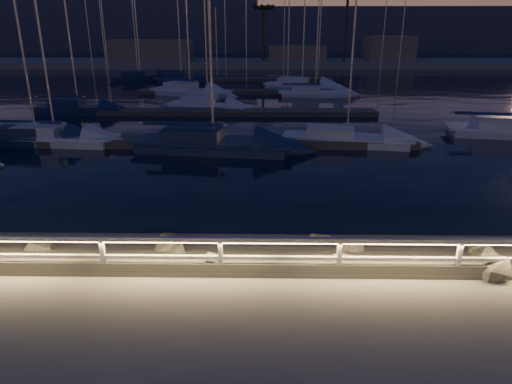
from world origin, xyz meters
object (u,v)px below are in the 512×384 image
guard_rail (178,247)px  sailboat_b (34,137)px  sailboat_l (300,85)px  sailboat_k (313,92)px  sailboat_g (206,105)px  sailboat_j (188,91)px  sailboat_n (139,77)px  sailboat_f (52,137)px  sailboat_i (180,79)px  sailboat_e (76,108)px  sailboat_d (343,138)px  sailboat_c (209,142)px

guard_rail → sailboat_b: size_ratio=3.71×
sailboat_b → sailboat_l: size_ratio=0.81×
sailboat_k → sailboat_g: bearing=-139.5°
sailboat_j → sailboat_k: bearing=21.5°
sailboat_b → sailboat_n: sailboat_n is taller
sailboat_f → sailboat_i: bearing=91.0°
sailboat_f → guard_rail: bearing=-52.7°
sailboat_e → sailboat_i: 22.86m
sailboat_d → sailboat_b: bearing=-170.3°
sailboat_n → sailboat_i: bearing=-44.4°
sailboat_b → sailboat_g: size_ratio=0.99×
sailboat_c → sailboat_d: size_ratio=1.19×
sailboat_c → sailboat_j: 22.56m
sailboat_i → sailboat_l: size_ratio=0.77×
sailboat_g → sailboat_d: bearing=-31.4°
sailboat_d → sailboat_e: sailboat_d is taller
sailboat_c → sailboat_g: size_ratio=1.27×
sailboat_c → sailboat_j: sailboat_c is taller
sailboat_b → sailboat_j: size_ratio=0.82×
sailboat_c → sailboat_f: bearing=179.6°
sailboat_i → sailboat_j: bearing=-88.9°
sailboat_g → sailboat_i: (-5.75, 20.59, 0.02)m
guard_rail → sailboat_k: bearing=78.9°
sailboat_d → sailboat_l: sailboat_l is taller
sailboat_b → sailboat_j: (6.01, 20.75, 0.06)m
guard_rail → sailboat_k: 36.96m
sailboat_e → sailboat_i: bearing=78.1°
sailboat_e → sailboat_f: bearing=-76.4°
sailboat_g → sailboat_k: (9.84, 8.03, 0.01)m
sailboat_i → sailboat_n: bearing=147.1°
sailboat_d → sailboat_n: sailboat_n is taller
sailboat_j → sailboat_d: bearing=-34.4°
sailboat_d → sailboat_e: size_ratio=1.07×
sailboat_c → sailboat_f: 9.61m
sailboat_i → sailboat_k: sailboat_k is taller
sailboat_e → sailboat_k: sailboat_k is taller
sailboat_b → sailboat_n: (-2.70, 34.82, 0.04)m
guard_rail → sailboat_l: size_ratio=3.01×
sailboat_f → sailboat_n: 35.01m
sailboat_k → sailboat_n: (-21.39, 14.70, 0.05)m
sailboat_c → sailboat_i: 34.84m
sailboat_b → sailboat_e: bearing=96.0°
sailboat_d → sailboat_l: bearing=100.4°
sailboat_f → sailboat_g: bearing=61.9°
guard_rail → sailboat_c: bearing=93.6°
guard_rail → sailboat_k: sailboat_k is taller
sailboat_j → sailboat_l: sailboat_l is taller
sailboat_l → sailboat_n: bearing=-179.1°
sailboat_l → sailboat_i: bearing=179.9°
sailboat_f → sailboat_b: bearing=-174.4°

